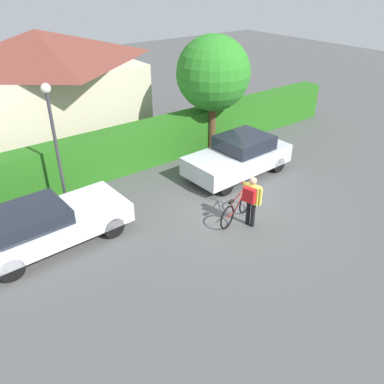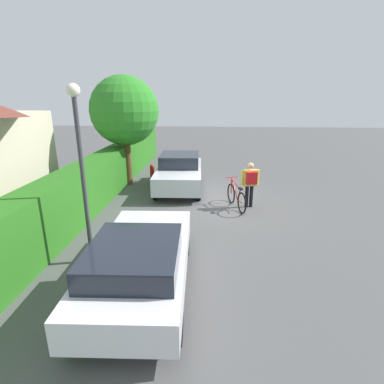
% 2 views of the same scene
% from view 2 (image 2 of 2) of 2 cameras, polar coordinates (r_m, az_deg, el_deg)
% --- Properties ---
extents(ground_plane, '(60.00, 60.00, 0.00)m').
position_cam_2_polar(ground_plane, '(11.13, 5.21, -2.65)').
color(ground_plane, '#505050').
extents(hedge_row, '(19.53, 0.90, 1.68)m').
position_cam_2_polar(hedge_row, '(11.69, -17.75, 1.89)').
color(hedge_row, '#286C1C').
rests_on(hedge_row, ground).
extents(parked_car_near, '(4.32, 2.02, 1.30)m').
position_cam_2_polar(parked_car_near, '(6.28, -9.74, -12.67)').
color(parked_car_near, silver).
rests_on(parked_car_near, ground).
extents(parked_car_far, '(4.13, 2.01, 1.48)m').
position_cam_2_polar(parked_car_far, '(12.94, -2.38, 3.79)').
color(parked_car_far, silver).
rests_on(parked_car_far, ground).
extents(bicycle, '(1.77, 0.68, 1.01)m').
position_cam_2_polar(bicycle, '(10.89, 8.31, -0.96)').
color(bicycle, black).
rests_on(bicycle, ground).
extents(person_rider, '(0.42, 0.65, 1.63)m').
position_cam_2_polar(person_rider, '(10.87, 10.89, 2.07)').
color(person_rider, black).
rests_on(person_rider, ground).
extents(street_lamp, '(0.28, 0.28, 4.10)m').
position_cam_2_polar(street_lamp, '(7.06, -20.28, 6.90)').
color(street_lamp, '#38383D').
rests_on(street_lamp, ground).
extents(tree_kerbside, '(2.93, 2.93, 4.71)m').
position_cam_2_polar(tree_kerbside, '(13.71, -12.59, 14.63)').
color(tree_kerbside, brown).
rests_on(tree_kerbside, ground).
extents(fire_hydrant, '(0.20, 0.20, 0.81)m').
position_cam_2_polar(fire_hydrant, '(14.32, -7.51, 3.63)').
color(fire_hydrant, red).
rests_on(fire_hydrant, ground).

